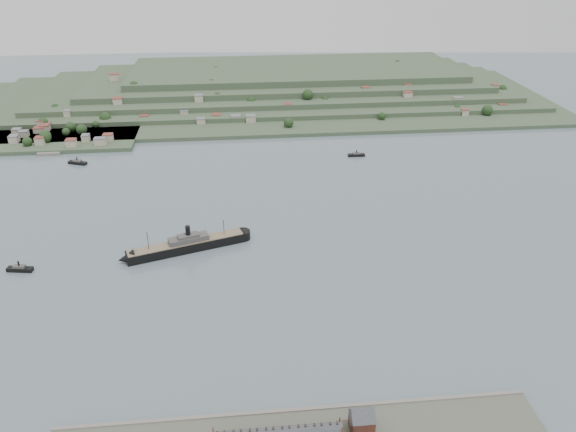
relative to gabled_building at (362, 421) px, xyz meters
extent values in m
plane|color=slate|center=(-27.50, 164.00, -8.19)|extent=(1400.00, 1400.00, 0.00)
cube|color=gray|center=(-27.50, 15.00, -6.89)|extent=(220.00, 2.00, 2.60)
cube|color=#4A241A|center=(-10.00, -4.00, 1.81)|extent=(0.50, 8.40, 3.00)
cube|color=black|center=(-40.25, -4.00, 3.21)|extent=(0.90, 1.40, 3.20)
cube|color=black|center=(-34.75, -4.00, 3.21)|extent=(0.90, 1.40, 3.20)
cube|color=black|center=(-21.00, -4.00, 3.21)|extent=(0.90, 1.40, 3.20)
cube|color=black|center=(-15.50, -4.00, 3.21)|extent=(0.90, 1.40, 3.20)
cube|color=#4A241A|center=(0.00, 0.00, -1.69)|extent=(10.00, 10.00, 9.00)
cube|color=#393B41|center=(0.00, 0.00, 2.81)|extent=(10.40, 10.18, 10.18)
cube|color=#334931|center=(-27.50, 524.00, -6.19)|extent=(760.00, 260.00, 4.00)
cube|color=#334931|center=(-7.50, 549.00, -1.69)|extent=(680.00, 220.00, 5.00)
cube|color=#334931|center=(7.50, 564.00, 3.81)|extent=(600.00, 200.00, 6.00)
cube|color=#334931|center=(22.50, 579.00, 10.31)|extent=(520.00, 180.00, 7.00)
cube|color=#334931|center=(37.50, 594.00, 17.81)|extent=(440.00, 160.00, 8.00)
cube|color=#334931|center=(-227.50, 414.00, -6.19)|extent=(150.00, 90.00, 4.00)
cube|color=gray|center=(-232.50, 372.00, -6.79)|extent=(22.00, 14.00, 2.80)
cube|color=black|center=(-86.38, 169.15, -4.97)|extent=(82.05, 35.45, 6.42)
cone|color=black|center=(-125.74, 156.67, -4.97)|extent=(13.82, 13.82, 11.01)
cylinder|color=black|center=(-47.02, 181.63, -4.97)|extent=(11.01, 11.01, 6.42)
cube|color=#796850|center=(-86.38, 169.15, -1.49)|extent=(80.02, 34.02, 0.55)
cube|color=#494744|center=(-84.63, 169.71, 0.53)|extent=(28.74, 16.19, 3.67)
cube|color=#494744|center=(-84.63, 169.71, 3.01)|extent=(15.94, 10.56, 2.29)
cylinder|color=black|center=(-84.63, 169.71, 6.50)|extent=(3.30, 3.30, 8.26)
cylinder|color=#422B1E|center=(-110.87, 161.39, 4.66)|extent=(0.46, 0.46, 14.68)
cylinder|color=#422B1E|center=(-60.14, 177.47, 3.74)|extent=(0.46, 0.46, 12.85)
cube|color=black|center=(-193.98, 153.63, -6.84)|extent=(17.34, 7.20, 2.69)
cube|color=#494744|center=(-193.98, 153.63, -4.82)|extent=(8.06, 4.79, 2.02)
cylinder|color=black|center=(-193.98, 153.63, -2.58)|extent=(1.12, 1.12, 3.93)
cube|color=black|center=(-198.99, 340.98, -6.97)|extent=(18.89, 11.52, 2.44)
cube|color=#494744|center=(-198.99, 340.98, -5.13)|extent=(9.16, 6.84, 1.83)
cylinder|color=black|center=(-198.99, 340.98, -3.10)|extent=(1.02, 1.02, 3.56)
cube|color=black|center=(69.22, 333.84, -7.08)|extent=(16.65, 4.76, 2.22)
cube|color=#494744|center=(69.22, 333.84, -5.42)|extent=(7.51, 3.76, 1.66)
cylinder|color=black|center=(69.22, 333.84, -3.57)|extent=(0.92, 0.92, 3.23)
camera|label=1|loc=(-50.52, -173.02, 194.13)|focal=35.00mm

